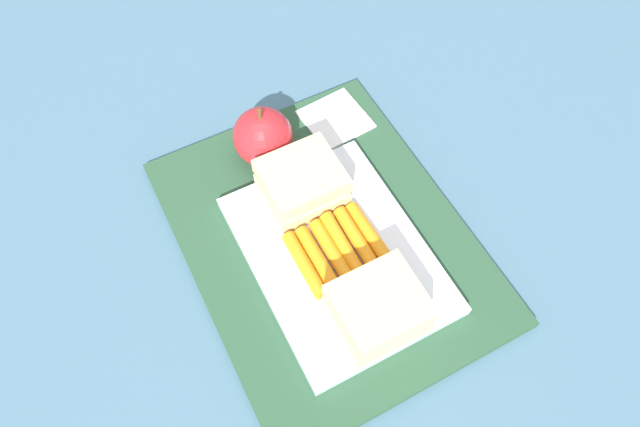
{
  "coord_description": "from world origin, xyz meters",
  "views": [
    {
      "loc": [
        -0.25,
        0.14,
        0.55
      ],
      "look_at": [
        0.01,
        0.0,
        0.04
      ],
      "focal_mm": 32.31,
      "sensor_mm": 36.0,
      "label": 1
    }
  ],
  "objects": [
    {
      "name": "apple",
      "position": [
        0.13,
        0.01,
        0.04
      ],
      "size": [
        0.07,
        0.07,
        0.08
      ],
      "color": "red",
      "rests_on": "lunchbag_mat"
    },
    {
      "name": "paper_napkin",
      "position": [
        0.14,
        -0.09,
        0.01
      ],
      "size": [
        0.08,
        0.08,
        0.0
      ],
      "primitive_type": "cube",
      "rotation": [
        0.0,
        0.0,
        0.08
      ],
      "color": "white",
      "rests_on": "lunchbag_mat"
    },
    {
      "name": "sandwich_half_right",
      "position": [
        0.05,
        0.0,
        0.04
      ],
      "size": [
        0.07,
        0.08,
        0.04
      ],
      "color": "#DBC189",
      "rests_on": "food_tray"
    },
    {
      "name": "lunchbag_mat",
      "position": [
        0.0,
        0.0,
        0.01
      ],
      "size": [
        0.36,
        0.28,
        0.01
      ],
      "primitive_type": "cube",
      "color": "#284C33",
      "rests_on": "ground_plane"
    },
    {
      "name": "carrot_sticks_bundle",
      "position": [
        -0.02,
        0.0,
        0.03
      ],
      "size": [
        0.08,
        0.09,
        0.02
      ],
      "color": "orange",
      "rests_on": "food_tray"
    },
    {
      "name": "ground_plane",
      "position": [
        0.0,
        0.0,
        0.0
      ],
      "size": [
        2.4,
        2.4,
        0.0
      ],
      "primitive_type": "plane",
      "color": "#42667A"
    },
    {
      "name": "sandwich_half_left",
      "position": [
        -0.1,
        0.0,
        0.04
      ],
      "size": [
        0.07,
        0.08,
        0.04
      ],
      "color": "#DBC189",
      "rests_on": "food_tray"
    },
    {
      "name": "food_tray",
      "position": [
        -0.03,
        0.0,
        0.02
      ],
      "size": [
        0.23,
        0.17,
        0.01
      ],
      "primitive_type": "cube",
      "color": "white",
      "rests_on": "lunchbag_mat"
    }
  ]
}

